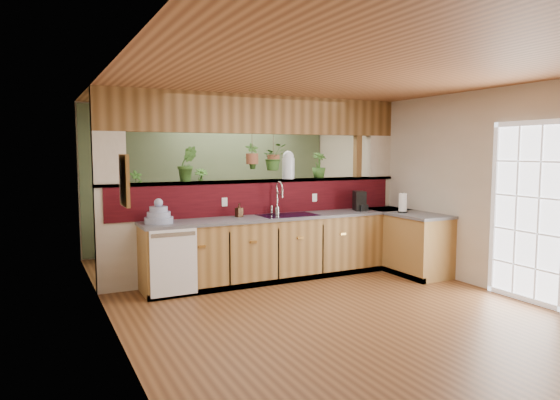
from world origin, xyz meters
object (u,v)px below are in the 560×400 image
coffee_maker (360,202)px  glass_jar (288,165)px  paper_towel (403,203)px  soap_dispenser (239,210)px  shelving_console (175,226)px  dish_stack (159,216)px  faucet (278,196)px

coffee_maker → glass_jar: (-1.03, 0.38, 0.56)m
paper_towel → soap_dispenser: bearing=165.0°
coffee_maker → glass_jar: glass_jar is taller
coffee_maker → shelving_console: bearing=156.7°
glass_jar → coffee_maker: bearing=-20.4°
shelving_console → dish_stack: bearing=-114.7°
coffee_maker → shelving_console: coffee_maker is taller
dish_stack → glass_jar: 2.14m
paper_towel → shelving_console: 3.89m
soap_dispenser → glass_jar: size_ratio=0.45×
dish_stack → glass_jar: glass_jar is taller
paper_towel → shelving_console: size_ratio=0.18×
soap_dispenser → glass_jar: (0.90, 0.25, 0.60)m
soap_dispenser → coffee_maker: bearing=-3.9°
coffee_maker → paper_towel: bearing=-28.0°
coffee_maker → soap_dispenser: bearing=-161.9°
soap_dispenser → glass_jar: bearing=15.7°
dish_stack → glass_jar: (2.02, 0.36, 0.60)m
paper_towel → glass_jar: (-1.45, 0.88, 0.56)m
faucet → soap_dispenser: size_ratio=2.54×
dish_stack → shelving_console: size_ratio=0.21×
soap_dispenser → paper_towel: size_ratio=0.62×
coffee_maker → glass_jar: bearing=-178.4°
faucet → dish_stack: 1.76m
soap_dispenser → shelving_console: soap_dispenser is taller
shelving_console → paper_towel: bearing=-51.3°
faucet → dish_stack: faucet is taller
coffee_maker → paper_towel: size_ratio=0.97×
dish_stack → soap_dispenser: (1.13, 0.11, -0.00)m
faucet → dish_stack: bearing=-175.4°
paper_towel → shelving_console: bearing=133.8°
faucet → shelving_console: bearing=114.1°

